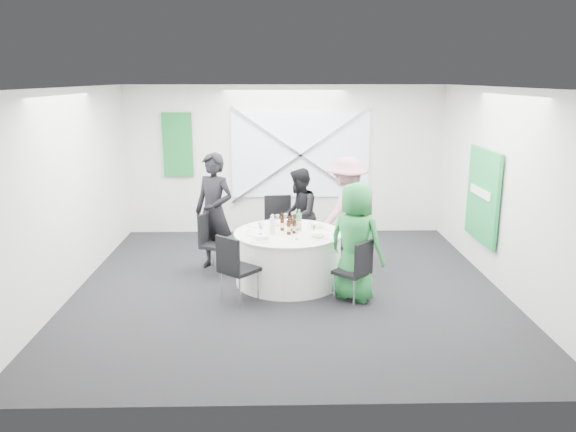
{
  "coord_description": "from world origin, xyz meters",
  "views": [
    {
      "loc": [
        -0.18,
        -7.58,
        2.93
      ],
      "look_at": [
        0.0,
        0.2,
        1.0
      ],
      "focal_mm": 35.0,
      "sensor_mm": 36.0,
      "label": 1
    }
  ],
  "objects_px": {
    "chair_front_left": "(235,264)",
    "banquet_table": "(288,257)",
    "chair_back_left": "(212,239)",
    "chair_back": "(279,222)",
    "person_woman_pink": "(347,211)",
    "person_man_back_left": "(214,212)",
    "green_water_bottle": "(299,222)",
    "chair_back_right": "(345,239)",
    "person_woman_green": "(356,242)",
    "person_man_back": "(299,214)",
    "clear_water_bottle": "(273,226)",
    "chair_front_right": "(357,267)"
  },
  "relations": [
    {
      "from": "chair_back",
      "to": "person_woman_pink",
      "type": "distance_m",
      "value": 1.16
    },
    {
      "from": "person_man_back_left",
      "to": "chair_back_left",
      "type": "bearing_deg",
      "value": -64.95
    },
    {
      "from": "banquet_table",
      "to": "person_man_back",
      "type": "distance_m",
      "value": 1.17
    },
    {
      "from": "chair_back_left",
      "to": "person_woman_green",
      "type": "height_order",
      "value": "person_woman_green"
    },
    {
      "from": "chair_front_right",
      "to": "clear_water_bottle",
      "type": "bearing_deg",
      "value": -80.42
    },
    {
      "from": "chair_back_left",
      "to": "chair_back",
      "type": "bearing_deg",
      "value": -32.46
    },
    {
      "from": "chair_back_left",
      "to": "clear_water_bottle",
      "type": "bearing_deg",
      "value": -99.01
    },
    {
      "from": "person_man_back_left",
      "to": "clear_water_bottle",
      "type": "relative_size",
      "value": 6.33
    },
    {
      "from": "chair_back",
      "to": "person_man_back",
      "type": "relative_size",
      "value": 0.68
    },
    {
      "from": "chair_front_right",
      "to": "person_man_back_left",
      "type": "relative_size",
      "value": 0.48
    },
    {
      "from": "chair_front_left",
      "to": "clear_water_bottle",
      "type": "height_order",
      "value": "clear_water_bottle"
    },
    {
      "from": "chair_front_right",
      "to": "green_water_bottle",
      "type": "relative_size",
      "value": 2.78
    },
    {
      "from": "chair_back_right",
      "to": "person_woman_green",
      "type": "distance_m",
      "value": 1.32
    },
    {
      "from": "chair_back_right",
      "to": "person_woman_green",
      "type": "bearing_deg",
      "value": -35.68
    },
    {
      "from": "chair_back_left",
      "to": "person_man_back_left",
      "type": "relative_size",
      "value": 0.51
    },
    {
      "from": "person_woman_pink",
      "to": "green_water_bottle",
      "type": "xyz_separation_m",
      "value": [
        -0.79,
        -0.75,
        0.02
      ]
    },
    {
      "from": "chair_front_right",
      "to": "chair_front_left",
      "type": "xyz_separation_m",
      "value": [
        -1.6,
        0.02,
        0.04
      ]
    },
    {
      "from": "person_man_back_left",
      "to": "chair_back",
      "type": "bearing_deg",
      "value": 58.74
    },
    {
      "from": "person_man_back",
      "to": "chair_back",
      "type": "bearing_deg",
      "value": -97.33
    },
    {
      "from": "person_man_back",
      "to": "clear_water_bottle",
      "type": "relative_size",
      "value": 5.25
    },
    {
      "from": "green_water_bottle",
      "to": "clear_water_bottle",
      "type": "distance_m",
      "value": 0.43
    },
    {
      "from": "person_man_back_left",
      "to": "person_woman_pink",
      "type": "xyz_separation_m",
      "value": [
        2.08,
        0.21,
        -0.05
      ]
    },
    {
      "from": "clear_water_bottle",
      "to": "chair_front_right",
      "type": "bearing_deg",
      "value": -33.91
    },
    {
      "from": "chair_front_left",
      "to": "person_woman_pink",
      "type": "xyz_separation_m",
      "value": [
        1.67,
        1.67,
        0.31
      ]
    },
    {
      "from": "chair_front_right",
      "to": "chair_front_left",
      "type": "bearing_deg",
      "value": -47.33
    },
    {
      "from": "chair_back",
      "to": "person_man_back_left",
      "type": "height_order",
      "value": "person_man_back_left"
    },
    {
      "from": "chair_front_left",
      "to": "banquet_table",
      "type": "bearing_deg",
      "value": -90.0
    },
    {
      "from": "green_water_bottle",
      "to": "chair_back_right",
      "type": "bearing_deg",
      "value": 34.98
    },
    {
      "from": "banquet_table",
      "to": "person_woman_pink",
      "type": "xyz_separation_m",
      "value": [
        0.95,
        0.85,
        0.48
      ]
    },
    {
      "from": "chair_back_left",
      "to": "chair_front_left",
      "type": "relative_size",
      "value": 0.99
    },
    {
      "from": "green_water_bottle",
      "to": "clear_water_bottle",
      "type": "relative_size",
      "value": 1.09
    },
    {
      "from": "green_water_bottle",
      "to": "clear_water_bottle",
      "type": "height_order",
      "value": "green_water_bottle"
    },
    {
      "from": "person_man_back",
      "to": "chair_front_left",
      "type": "bearing_deg",
      "value": -15.31
    },
    {
      "from": "chair_front_right",
      "to": "chair_front_left",
      "type": "height_order",
      "value": "chair_front_left"
    },
    {
      "from": "chair_back_left",
      "to": "person_woman_green",
      "type": "relative_size",
      "value": 0.58
    },
    {
      "from": "banquet_table",
      "to": "person_man_back",
      "type": "relative_size",
      "value": 1.03
    },
    {
      "from": "banquet_table",
      "to": "chair_back_right",
      "type": "relative_size",
      "value": 1.9
    },
    {
      "from": "chair_back_right",
      "to": "chair_front_left",
      "type": "xyz_separation_m",
      "value": [
        -1.63,
        -1.44,
        0.08
      ]
    },
    {
      "from": "chair_back_right",
      "to": "chair_back_left",
      "type": "bearing_deg",
      "value": -118.6
    },
    {
      "from": "person_woman_green",
      "to": "banquet_table",
      "type": "bearing_deg",
      "value": 0.0
    },
    {
      "from": "person_man_back",
      "to": "person_woman_pink",
      "type": "distance_m",
      "value": 0.79
    },
    {
      "from": "chair_back",
      "to": "person_woman_pink",
      "type": "xyz_separation_m",
      "value": [
        1.08,
        -0.34,
        0.26
      ]
    },
    {
      "from": "chair_back",
      "to": "chair_front_left",
      "type": "height_order",
      "value": "chair_back"
    },
    {
      "from": "person_man_back_left",
      "to": "green_water_bottle",
      "type": "xyz_separation_m",
      "value": [
        1.29,
        -0.54,
        -0.03
      ]
    },
    {
      "from": "chair_back_left",
      "to": "chair_back_right",
      "type": "bearing_deg",
      "value": -64.12
    },
    {
      "from": "chair_back_left",
      "to": "green_water_bottle",
      "type": "relative_size",
      "value": 2.99
    },
    {
      "from": "green_water_bottle",
      "to": "person_man_back_left",
      "type": "bearing_deg",
      "value": 157.11
    },
    {
      "from": "person_woman_green",
      "to": "person_woman_pink",
      "type": "bearing_deg",
      "value": -56.34
    },
    {
      "from": "chair_back_right",
      "to": "clear_water_bottle",
      "type": "relative_size",
      "value": 2.85
    },
    {
      "from": "chair_back_right",
      "to": "green_water_bottle",
      "type": "bearing_deg",
      "value": -89.35
    }
  ]
}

